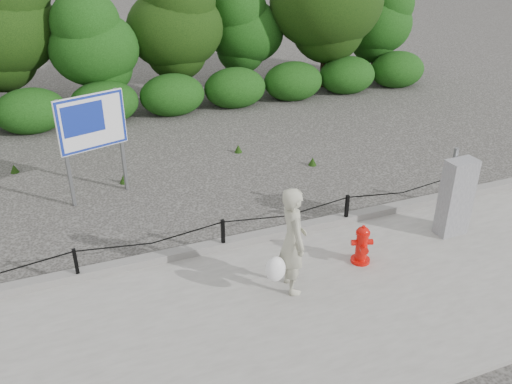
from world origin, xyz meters
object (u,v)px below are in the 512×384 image
Objects in this scene: pedestrian at (292,242)px; utility_cabinet at (456,197)px; fire_hydrant at (362,245)px; advertising_sign at (92,127)px.

pedestrian reaches higher than utility_cabinet.
advertising_sign is (-3.83, 4.19, 1.19)m from fire_hydrant.
utility_cabinet is at bearing -76.38° from pedestrian.
advertising_sign reaches higher than utility_cabinet.
advertising_sign reaches higher than fire_hydrant.
fire_hydrant is 0.40× the size of pedestrian.
fire_hydrant is 2.12m from utility_cabinet.
pedestrian reaches higher than fire_hydrant.
utility_cabinet is 7.16m from advertising_sign.
advertising_sign reaches higher than pedestrian.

